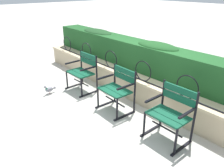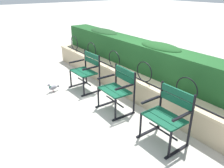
{
  "view_description": "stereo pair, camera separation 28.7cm",
  "coord_description": "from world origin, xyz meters",
  "px_view_note": "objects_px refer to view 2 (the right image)",
  "views": [
    {
      "loc": [
        2.95,
        -2.47,
        2.26
      ],
      "look_at": [
        0.0,
        0.03,
        0.55
      ],
      "focal_mm": 35.63,
      "sensor_mm": 36.0,
      "label": 1
    },
    {
      "loc": [
        3.13,
        -2.24,
        2.26
      ],
      "look_at": [
        0.0,
        0.03,
        0.55
      ],
      "focal_mm": 35.63,
      "sensor_mm": 36.0,
      "label": 2
    }
  ],
  "objects_px": {
    "park_chair_left": "(86,70)",
    "park_chair_right": "(168,115)",
    "park_chair_centre": "(118,88)",
    "pigeon_far_side": "(53,87)"
  },
  "relations": [
    {
      "from": "park_chair_left",
      "to": "pigeon_far_side",
      "type": "relative_size",
      "value": 2.96
    },
    {
      "from": "park_chair_left",
      "to": "park_chair_right",
      "type": "bearing_deg",
      "value": 0.53
    },
    {
      "from": "park_chair_right",
      "to": "pigeon_far_side",
      "type": "bearing_deg",
      "value": -164.56
    },
    {
      "from": "park_chair_right",
      "to": "pigeon_far_side",
      "type": "xyz_separation_m",
      "value": [
        -2.73,
        -0.76,
        -0.36
      ]
    },
    {
      "from": "park_chair_right",
      "to": "park_chair_left",
      "type": "bearing_deg",
      "value": -179.47
    },
    {
      "from": "park_chair_left",
      "to": "park_chair_centre",
      "type": "distance_m",
      "value": 1.22
    },
    {
      "from": "park_chair_left",
      "to": "park_chair_centre",
      "type": "height_order",
      "value": "park_chair_left"
    },
    {
      "from": "park_chair_centre",
      "to": "pigeon_far_side",
      "type": "relative_size",
      "value": 2.91
    },
    {
      "from": "park_chair_left",
      "to": "park_chair_centre",
      "type": "bearing_deg",
      "value": -0.3
    },
    {
      "from": "park_chair_left",
      "to": "pigeon_far_side",
      "type": "bearing_deg",
      "value": -112.55
    }
  ]
}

